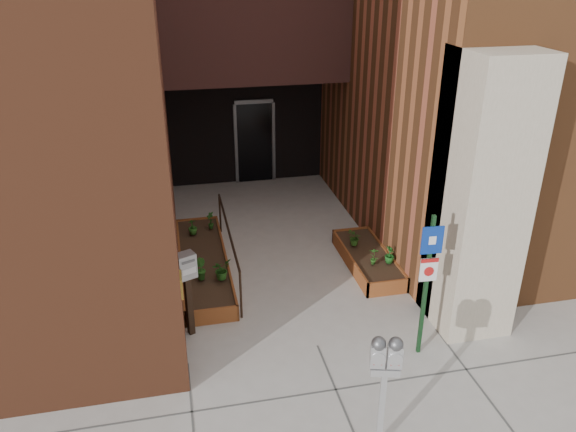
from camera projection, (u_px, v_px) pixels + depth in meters
ground at (317, 346)px, 8.75m from camera, size 80.00×80.00×0.00m
planter_left at (204, 264)px, 10.79m from camera, size 0.90×3.60×0.30m
planter_right at (368, 260)px, 10.95m from camera, size 0.80×2.20×0.30m
handrail at (228, 235)px, 10.58m from camera, size 0.04×3.34×0.90m
parking_meter at (386, 364)px, 6.44m from camera, size 0.38×0.22×1.64m
sign_post at (428, 272)px, 8.01m from camera, size 0.32×0.08×2.31m
payment_dropbox at (187, 277)px, 8.61m from camera, size 0.35×0.31×1.45m
shrub_left_a at (221, 269)px, 9.93m from camera, size 0.46×0.46×0.37m
shrub_left_b at (200, 269)px, 9.92m from camera, size 0.28×0.28×0.39m
shrub_left_c at (193, 227)px, 11.53m from camera, size 0.23×0.23×0.33m
shrub_left_d at (210, 220)px, 11.76m from camera, size 0.25×0.25×0.37m
shrub_right_a at (390, 255)px, 10.46m from camera, size 0.25×0.25×0.33m
shrub_right_b at (374, 256)px, 10.39m from camera, size 0.24×0.24×0.35m
shrub_right_c at (354, 238)px, 11.09m from camera, size 0.39×0.39×0.31m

